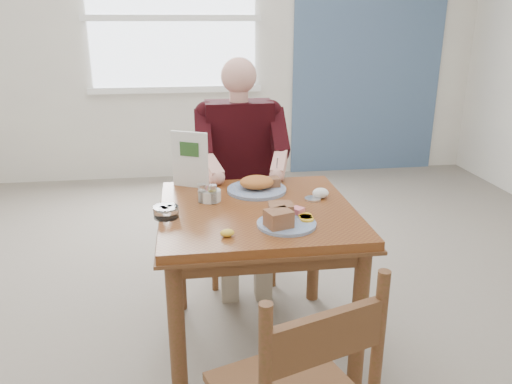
{
  "coord_description": "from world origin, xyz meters",
  "views": [
    {
      "loc": [
        -0.31,
        -2.17,
        1.59
      ],
      "look_at": [
        -0.01,
        0.0,
        0.83
      ],
      "focal_mm": 35.0,
      "sensor_mm": 36.0,
      "label": 1
    }
  ],
  "objects": [
    {
      "name": "floor",
      "position": [
        0.0,
        0.0,
        0.0
      ],
      "size": [
        6.0,
        6.0,
        0.0
      ],
      "primitive_type": "plane",
      "color": "slate",
      "rests_on": "ground"
    },
    {
      "name": "wall_back",
      "position": [
        0.0,
        3.0,
        1.4
      ],
      "size": [
        5.5,
        0.0,
        5.5
      ],
      "primitive_type": "plane",
      "rotation": [
        1.57,
        0.0,
        0.0
      ],
      "color": "beige",
      "rests_on": "ground"
    },
    {
      "name": "accent_panel",
      "position": [
        1.6,
        2.98,
        1.4
      ],
      "size": [
        1.6,
        0.02,
        2.8
      ],
      "primitive_type": "cube",
      "color": "#445D7F",
      "rests_on": "ground"
    },
    {
      "name": "lemon_wedge",
      "position": [
        -0.17,
        -0.31,
        0.77
      ],
      "size": [
        0.06,
        0.05,
        0.03
      ],
      "primitive_type": "ellipsoid",
      "rotation": [
        0.0,
        0.0,
        0.1
      ],
      "color": "yellow",
      "rests_on": "table"
    },
    {
      "name": "napkin",
      "position": [
        0.33,
        0.09,
        0.78
      ],
      "size": [
        0.08,
        0.07,
        0.05
      ],
      "primitive_type": "ellipsoid",
      "rotation": [
        0.0,
        0.0,
        0.03
      ],
      "color": "white",
      "rests_on": "table"
    },
    {
      "name": "metal_dish",
      "position": [
        0.29,
        0.07,
        0.76
      ],
      "size": [
        0.1,
        0.1,
        0.01
      ],
      "primitive_type": "cylinder",
      "rotation": [
        0.0,
        0.0,
        -0.36
      ],
      "color": "silver",
      "rests_on": "table"
    },
    {
      "name": "window",
      "position": [
        -0.4,
        2.97,
        1.6
      ],
      "size": [
        1.72,
        0.04,
        1.42
      ],
      "color": "white",
      "rests_on": "wall_back"
    },
    {
      "name": "table",
      "position": [
        0.0,
        0.0,
        0.64
      ],
      "size": [
        0.92,
        0.92,
        0.75
      ],
      "color": "brown",
      "rests_on": "ground"
    },
    {
      "name": "chair_far",
      "position": [
        0.0,
        0.8,
        0.48
      ],
      "size": [
        0.42,
        0.42,
        0.95
      ],
      "color": "brown",
      "rests_on": "ground"
    },
    {
      "name": "diner",
      "position": [
        0.0,
        0.71,
        0.81
      ],
      "size": [
        0.53,
        0.56,
        1.39
      ],
      "color": "gray",
      "rests_on": "chair_far"
    },
    {
      "name": "near_plate",
      "position": [
        0.08,
        -0.22,
        0.78
      ],
      "size": [
        0.3,
        0.3,
        0.09
      ],
      "color": "white",
      "rests_on": "table"
    },
    {
      "name": "far_plate",
      "position": [
        0.04,
        0.24,
        0.78
      ],
      "size": [
        0.32,
        0.32,
        0.08
      ],
      "color": "white",
      "rests_on": "table"
    },
    {
      "name": "caddy",
      "position": [
        -0.21,
        0.13,
        0.78
      ],
      "size": [
        0.12,
        0.12,
        0.08
      ],
      "color": "white",
      "rests_on": "table"
    },
    {
      "name": "shakers",
      "position": [
        -0.23,
        0.1,
        0.8
      ],
      "size": [
        0.1,
        0.07,
        0.09
      ],
      "color": "white",
      "rests_on": "table"
    },
    {
      "name": "creamer",
      "position": [
        -0.42,
        -0.06,
        0.78
      ],
      "size": [
        0.12,
        0.12,
        0.05
      ],
      "color": "white",
      "rests_on": "table"
    },
    {
      "name": "menu",
      "position": [
        -0.3,
        0.36,
        0.9
      ],
      "size": [
        0.19,
        0.1,
        0.3
      ],
      "color": "white",
      "rests_on": "table"
    }
  ]
}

